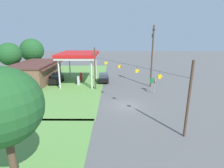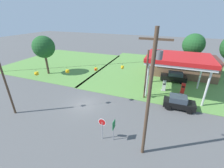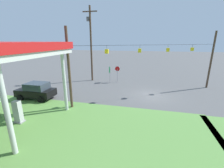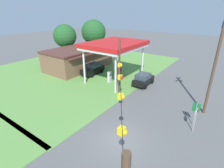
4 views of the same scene
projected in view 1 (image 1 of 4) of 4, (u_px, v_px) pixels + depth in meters
ground_plane at (127, 106)px, 24.02m from camera, size 160.00×160.00×0.00m
grass_verge_station_corner at (38, 80)px, 37.12m from camera, size 36.00×28.00×0.04m
gas_station_canopy at (79, 55)px, 33.61m from camera, size 9.23×7.10×6.08m
gas_station_store at (36, 72)px, 35.95m from camera, size 12.93×7.56×3.87m
fuel_pump_near at (79, 81)px, 33.52m from camera, size 0.71×0.56×1.79m
fuel_pump_far at (81, 77)px, 36.28m from camera, size 0.71×0.56×1.79m
car_at_pumps_front at (103, 78)px, 35.57m from camera, size 4.04×2.17×1.81m
car_at_pumps_rear at (57, 78)px, 34.92m from camera, size 4.71×2.32×1.86m
stop_sign_roadside at (155, 83)px, 28.27m from camera, size 0.80×0.08×2.50m
route_sign at (152, 82)px, 29.39m from camera, size 0.10×0.70×2.40m
utility_pole_main at (152, 54)px, 31.12m from camera, size 2.20×0.44×11.00m
signal_span_gantry at (127, 77)px, 22.91m from camera, size 15.10×10.24×7.36m
tree_behind_station at (10, 54)px, 37.07m from camera, size 4.86×4.86×7.80m
tree_west_verge at (2, 107)px, 9.43m from camera, size 4.37×4.37×7.91m
tree_far_back at (32, 50)px, 44.52m from camera, size 5.85×5.85×8.44m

